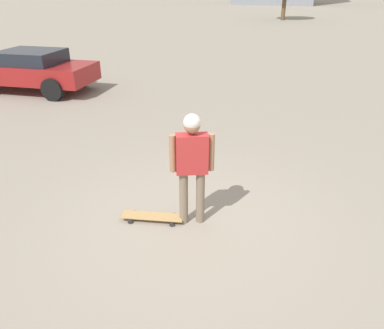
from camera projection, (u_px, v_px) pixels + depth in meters
The scene contains 4 objects.
ground_plane at pixel (192, 221), 5.80m from camera, with size 220.00×220.00×0.00m, color gray.
person at pixel (192, 159), 5.32m from camera, with size 0.35×0.60×1.74m.
skateboard at pixel (152, 216), 5.79m from camera, with size 0.41×0.98×0.08m.
car_parked_near at pixel (31, 69), 12.38m from camera, with size 2.19×4.29×1.34m.
Camera 1 is at (-4.60, -1.43, 3.34)m, focal length 35.00 mm.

